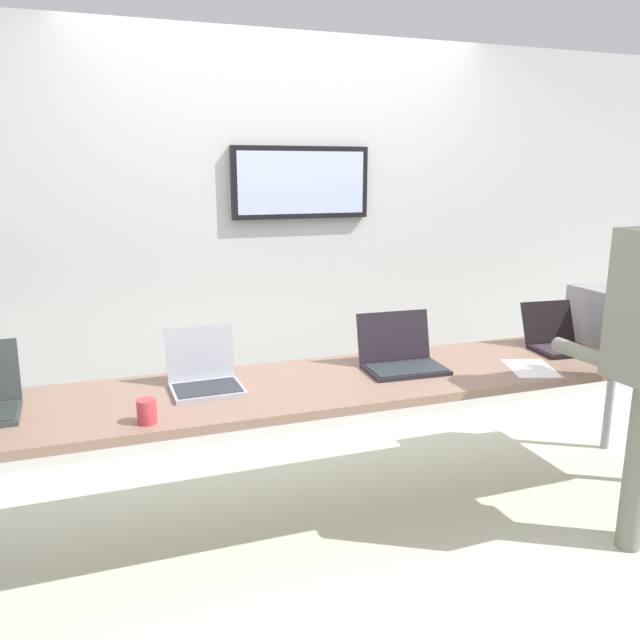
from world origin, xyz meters
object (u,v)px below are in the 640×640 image
equipment_box (618,314)px  laptop_station_3 (558,339)px  coffee_mug (147,411)px  laptop_station_1 (204,375)px  laptop_station_2 (401,356)px  workbench (356,385)px

equipment_box → laptop_station_3: size_ratio=1.16×
coffee_mug → equipment_box: bearing=7.9°
laptop_station_1 → laptop_station_2: (0.95, -0.03, -0.00)m
workbench → coffee_mug: (-0.97, -0.25, 0.09)m
laptop_station_2 → workbench: bearing=-169.3°
workbench → laptop_station_2: 0.28m
laptop_station_2 → laptop_station_3: laptop_station_2 is taller
laptop_station_1 → coffee_mug: laptop_station_1 is taller
workbench → laptop_station_1: laptop_station_1 is taller
laptop_station_1 → laptop_station_2: size_ratio=0.79×
laptop_station_1 → laptop_station_2: bearing=-1.7°
equipment_box → laptop_station_2: size_ratio=1.04×
laptop_station_3 → coffee_mug: (-2.18, -0.32, -0.01)m
equipment_box → coffee_mug: (-2.61, -0.36, -0.10)m
laptop_station_2 → laptop_station_3: size_ratio=1.12×
workbench → laptop_station_3: (1.20, 0.07, 0.10)m
workbench → laptop_station_2: bearing=10.7°
laptop_station_1 → laptop_station_2: laptop_station_1 is taller
laptop_station_1 → laptop_station_3: (1.90, -0.01, -0.00)m
workbench → laptop_station_1: 0.71m
laptop_station_1 → laptop_station_3: laptop_station_1 is taller
laptop_station_3 → coffee_mug: bearing=-171.6°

